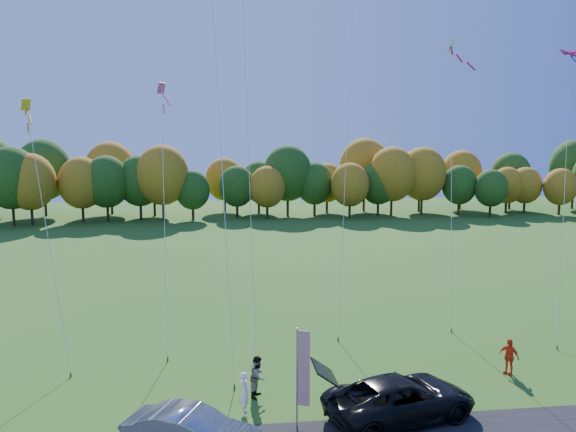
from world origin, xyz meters
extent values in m
plane|color=#255516|center=(0.00, 0.00, 0.00)|extent=(160.00, 160.00, 0.00)
imported|color=black|center=(3.49, -1.21, 0.83)|extent=(6.49, 4.31, 1.66)
imported|color=white|center=(-2.45, -0.13, 0.86)|extent=(0.44, 0.65, 1.72)
imported|color=gray|center=(-1.83, 1.38, 0.87)|extent=(0.92, 1.03, 1.74)
imported|color=red|center=(9.77, 2.28, 0.83)|extent=(0.88, 1.04, 1.66)
cylinder|color=#999999|center=(-0.56, -1.33, 1.92)|extent=(0.06, 0.06, 3.85)
cube|color=red|center=(-0.34, -1.42, 2.31)|extent=(0.46, 0.20, 2.89)
cube|color=navy|center=(-0.34, -1.39, 3.38)|extent=(0.46, 0.19, 0.75)
cylinder|color=#4C3F33|center=(-2.80, 2.21, 0.10)|extent=(0.08, 0.08, 0.20)
cylinder|color=#4C3F33|center=(2.89, 7.45, 0.10)|extent=(0.08, 0.08, 0.20)
cylinder|color=#4C3F33|center=(-1.81, 2.52, 0.10)|extent=(0.08, 0.08, 0.20)
cylinder|color=#4C3F33|center=(13.82, 4.82, 0.10)|extent=(0.08, 0.08, 0.20)
cube|color=#C91669|center=(18.36, 12.26, 15.95)|extent=(2.88, 1.01, 1.12)
cylinder|color=#4C3F33|center=(-10.16, 4.33, 0.10)|extent=(0.08, 0.08, 0.20)
cube|color=yellow|center=(-13.14, 9.81, 12.49)|extent=(1.01, 1.01, 1.20)
cylinder|color=#4C3F33|center=(9.48, 7.98, 0.10)|extent=(0.08, 0.08, 0.20)
cube|color=white|center=(11.02, 13.19, 16.46)|extent=(1.41, 1.41, 1.68)
cylinder|color=#4C3F33|center=(-5.95, 5.73, 0.10)|extent=(0.08, 0.08, 0.20)
cube|color=#E94D82|center=(-6.49, 12.12, 13.61)|extent=(1.04, 1.04, 1.23)
camera|label=1|loc=(-3.29, -20.96, 10.66)|focal=35.00mm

